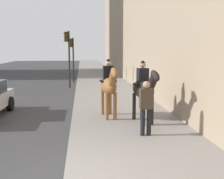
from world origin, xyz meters
TOP-DOWN VIEW (x-y plane):
  - sidewalk_slab at (0.00, -2.06)m, footprint 120.00×4.13m
  - mounted_horse_near at (5.20, -1.45)m, footprint 2.15×0.72m
  - mounted_horse_far at (4.32, -2.64)m, footprint 2.14×0.83m
  - pedestrian_greeting at (2.78, -2.37)m, footprint 0.26×0.40m
  - traffic_light_near_curb at (14.68, 0.53)m, footprint 0.20×0.44m
  - traffic_light_far_curb at (17.77, 0.34)m, footprint 0.20×0.44m

SIDE VIEW (x-z plane):
  - sidewalk_slab at x=0.00m, z-range 0.00..0.12m
  - pedestrian_greeting at x=2.78m, z-range 0.25..1.95m
  - mounted_horse_far at x=4.32m, z-range 0.24..2.50m
  - mounted_horse_near at x=5.20m, z-range 0.25..2.55m
  - traffic_light_far_curb at x=17.77m, z-range 0.63..4.28m
  - traffic_light_near_curb at x=14.68m, z-range 0.67..4.69m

